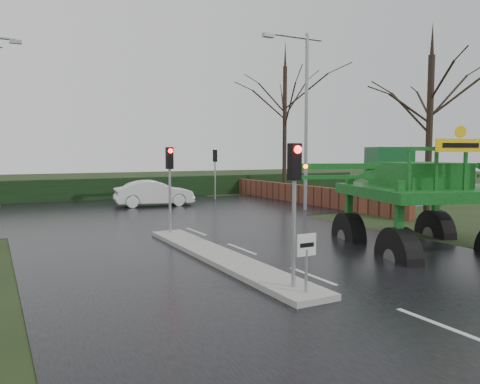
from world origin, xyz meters
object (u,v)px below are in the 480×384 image
traffic_signal_far (215,163)px  traffic_signal_near (294,184)px  keep_left_sign (306,253)px  street_light_right (302,105)px  traffic_signal_mid (170,171)px  crop_sprayer (396,181)px  white_sedan (154,206)px

traffic_signal_far → traffic_signal_near: bearing=69.6°
keep_left_sign → street_light_right: (9.49, 13.50, 4.93)m
street_light_right → traffic_signal_mid: bearing=-154.6°
keep_left_sign → crop_sprayer: bearing=22.7°
traffic_signal_near → traffic_signal_far: (7.80, 21.02, 0.00)m
traffic_signal_mid → crop_sprayer: (4.87, -6.95, -0.15)m
traffic_signal_near → traffic_signal_mid: size_ratio=1.00×
crop_sprayer → traffic_signal_near: bearing=-145.1°
street_light_right → white_sedan: (-6.78, 6.03, -5.99)m
traffic_signal_near → street_light_right: size_ratio=0.35×
traffic_signal_far → street_light_right: street_light_right is taller
traffic_signal_near → traffic_signal_far: same height
keep_left_sign → traffic_signal_far: size_ratio=0.38×
crop_sprayer → white_sedan: (-2.16, 17.49, -2.44)m
keep_left_sign → white_sedan: keep_left_sign is taller
traffic_signal_far → white_sedan: bearing=21.2°
keep_left_sign → traffic_signal_mid: size_ratio=0.38×
traffic_signal_mid → traffic_signal_far: same height
keep_left_sign → traffic_signal_far: 22.93m
white_sedan → crop_sprayer: bearing=-165.9°
keep_left_sign → white_sedan: size_ratio=0.28×
traffic_signal_near → white_sedan: traffic_signal_near is taller
traffic_signal_mid → street_light_right: 11.05m
traffic_signal_near → crop_sprayer: crop_sprayer is taller
white_sedan → keep_left_sign: bearing=179.2°
street_light_right → white_sedan: size_ratio=2.08×
traffic_signal_far → street_light_right: (1.69, -8.01, 3.40)m
traffic_signal_near → crop_sprayer: (4.87, 1.55, -0.15)m
street_light_right → white_sedan: 10.88m
traffic_signal_mid → crop_sprayer: bearing=-55.0°
crop_sprayer → white_sedan: 17.79m
traffic_signal_near → traffic_signal_far: size_ratio=1.00×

